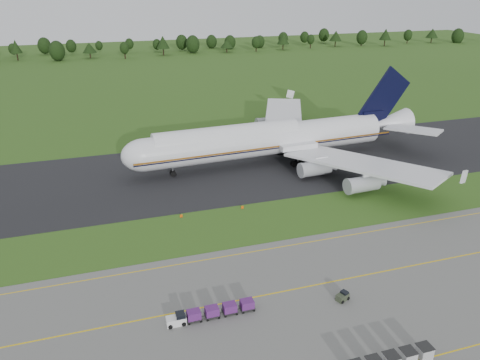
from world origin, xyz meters
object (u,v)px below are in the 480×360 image
object	(u,v)px
baggage_train	(210,312)
aircraft	(273,138)
edge_markers	(212,212)
uld_row	(391,360)
utility_cart	(342,297)

from	to	relation	value
baggage_train	aircraft	bearing A→B (deg)	60.84
edge_markers	baggage_train	bearing A→B (deg)	-105.00
baggage_train	edge_markers	xyz separation A→B (m)	(8.24, 30.75, -0.60)
baggage_train	uld_row	size ratio (longest dim) A/B	1.11
aircraft	uld_row	xyz separation A→B (m)	(-11.23, -69.21, -5.49)
aircraft	edge_markers	distance (m)	32.36
baggage_train	edge_markers	size ratio (longest dim) A/B	0.95
aircraft	utility_cart	bearing A→B (deg)	-100.63
utility_cart	uld_row	bearing A→B (deg)	-93.12
utility_cart	edge_markers	distance (m)	34.81
utility_cart	edge_markers	world-z (taller)	utility_cart
uld_row	edge_markers	bearing A→B (deg)	102.92
aircraft	utility_cart	size ratio (longest dim) A/B	36.65
aircraft	baggage_train	distance (m)	61.92
uld_row	baggage_train	bearing A→B (deg)	140.78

